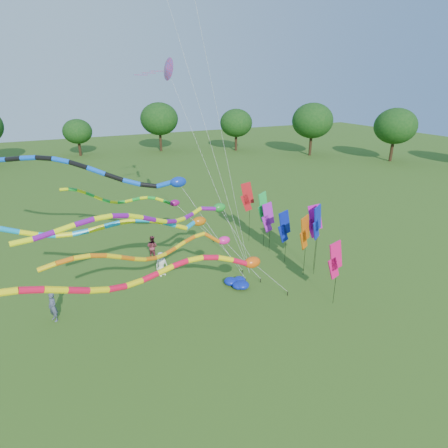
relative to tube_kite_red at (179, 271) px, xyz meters
name	(u,v)px	position (x,y,z in m)	size (l,w,h in m)	color
ground	(246,317)	(3.95, -0.07, -3.90)	(160.00, 160.00, 0.00)	#2C5416
tree_ring	(224,230)	(2.60, 0.09, 1.70)	(115.48, 113.10, 9.39)	#382314
tube_kite_red	(179,271)	(0.00, 0.00, 0.00)	(14.93, 2.35, 6.17)	black
tube_kite_orange	(169,248)	(-0.01, 1.36, 0.69)	(12.70, 3.33, 6.36)	black
tube_kite_purple	(163,216)	(0.03, 2.26, 2.18)	(14.32, 5.62, 7.84)	black
tube_kite_blue	(89,171)	(-2.84, 7.32, 3.88)	(16.08, 8.08, 9.64)	black
tube_kite_cyan	(134,225)	(-1.27, 3.51, 1.44)	(14.37, 1.68, 7.31)	black
tube_kite_green	(137,199)	(0.82, 11.91, 0.30)	(11.00, 2.77, 5.96)	black
delta_kite_high_c	(167,69)	(3.07, 9.63, 9.63)	(5.65, 6.52, 14.84)	black
banner_pole_blue_b	(317,223)	(10.55, 2.22, 0.06)	(1.09, 0.56, 5.23)	black
banner_pole_green	(263,207)	(9.79, 7.82, -0.41)	(1.14, 0.40, 4.76)	black
banner_pole_magenta_a	(335,260)	(9.19, -1.21, -0.89)	(1.16, 0.14, 4.27)	black
banner_pole_violet	(268,218)	(9.75, 6.98, -1.01)	(1.16, 0.12, 4.15)	black
banner_pole_orange	(305,233)	(9.77, 2.45, -0.61)	(1.12, 0.46, 4.55)	black
banner_pole_blue_a	(284,227)	(9.74, 4.76, -0.99)	(1.16, 0.17, 4.17)	black
banner_pole_magenta_b	(314,221)	(10.85, 2.85, -0.12)	(1.11, 0.50, 5.05)	black
banner_pole_red	(247,197)	(9.27, 9.45, 0.04)	(1.13, 0.41, 5.21)	black
blue_nylon_heap	(237,280)	(5.28, 3.53, -3.68)	(1.61, 1.41, 0.48)	#0C20A0
person_a	(161,264)	(1.05, 6.93, -3.03)	(0.85, 0.55, 1.74)	white
person_b	(53,307)	(-6.05, 4.45, -3.01)	(0.65, 0.42, 1.78)	#43495E
person_c	(152,247)	(1.26, 9.91, -3.00)	(0.87, 0.68, 1.80)	maroon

